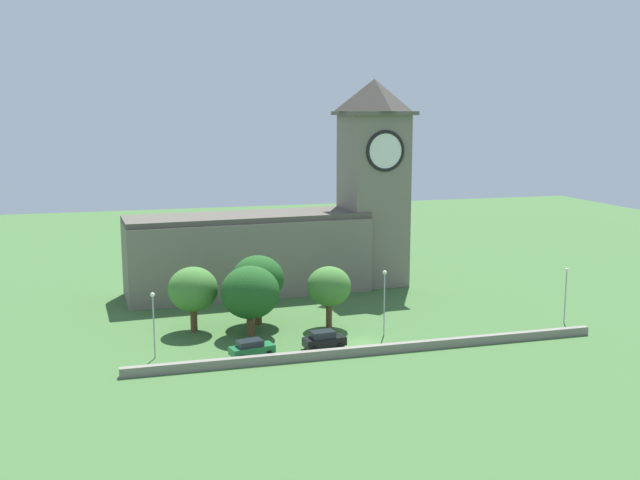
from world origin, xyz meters
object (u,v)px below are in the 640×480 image
Objects in this scene: car_black at (324,340)px; streetlamp_west_mid at (384,292)px; church at (296,226)px; tree_riverside_west at (250,293)px; streetlamp_central at (566,286)px; tree_by_tower at (258,279)px; tree_riverside_east at (329,287)px; tree_churchyard at (193,289)px; streetlamp_west_end at (153,314)px; car_green at (251,348)px.

streetlamp_west_mid is at bearing 19.33° from car_black.
tree_riverside_west is (-9.73, -19.21, -3.84)m from church.
tree_by_tower is (-32.97, 9.10, 0.84)m from streetlamp_central.
streetlamp_west_mid is 1.03× the size of tree_riverside_east.
tree_churchyard is at bearing 168.40° from streetlamp_central.
streetlamp_west_mid reaches higher than streetlamp_west_end.
tree_by_tower reaches higher than tree_riverside_west.
car_green is 0.64× the size of tree_churchyard.
tree_riverside_east is at bearing 167.58° from streetlamp_central.
tree_churchyard is at bearing 151.22° from tree_riverside_west.
tree_churchyard is (-19.17, 6.98, -0.05)m from streetlamp_west_mid.
church is 5.88× the size of streetlamp_west_end.
tree_by_tower is (11.84, 8.76, 0.76)m from streetlamp_west_end.
tree_churchyard is 14.64m from tree_riverside_east.
tree_churchyard is at bearing 113.84° from car_green.
car_green is 0.58× the size of tree_by_tower.
streetlamp_west_end is 0.92× the size of tree_churchyard.
tree_by_tower reaches higher than car_black.
streetlamp_west_end is at bearing -143.52° from tree_by_tower.
church is 35.06m from streetlamp_central.
tree_by_tower is at bearing 113.74° from car_black.
tree_riverside_east reaches higher than streetlamp_west_end.
tree_riverside_west is at bearing 163.96° from streetlamp_west_mid.
car_green is 9.90m from streetlamp_west_end.
tree_churchyard reaches higher than tree_riverside_east.
church is 5.42× the size of streetlamp_west_mid.
car_black is at bearing 2.98° from car_green.
car_green is at bearing -143.64° from tree_riverside_east.
tree_riverside_west reaches higher than car_green.
streetlamp_central is at bearing -8.50° from tree_riverside_west.
tree_riverside_west is at bearing -116.86° from church.
car_black is 8.67m from streetlamp_west_mid.
streetlamp_west_mid reaches higher than tree_riverside_east.
church is 8.38× the size of car_green.
church is 5.59× the size of tree_riverside_east.
streetlamp_west_end is at bearing -177.77° from streetlamp_west_mid.
church is 19.12m from tree_riverside_east.
streetlamp_west_mid is 21.06m from streetlamp_central.
streetlamp_central is at bearing -12.42° from tree_riverside_east.
tree_riverside_west is (1.22, 6.86, 3.82)m from car_green.
streetlamp_central is at bearing 2.71° from car_green.
streetlamp_west_mid reaches higher than car_black.
tree_by_tower reaches higher than streetlamp_central.
tree_churchyard is 1.04× the size of tree_riverside_east.
church is 17.63m from tree_by_tower.
car_black is 0.62× the size of tree_churchyard.
tree_riverside_east reaches higher than streetlamp_central.
tree_by_tower is at bearing 36.48° from streetlamp_west_end.
car_black is (7.40, 0.39, 0.09)m from car_green.
car_green is at bearing -12.75° from streetlamp_west_end.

